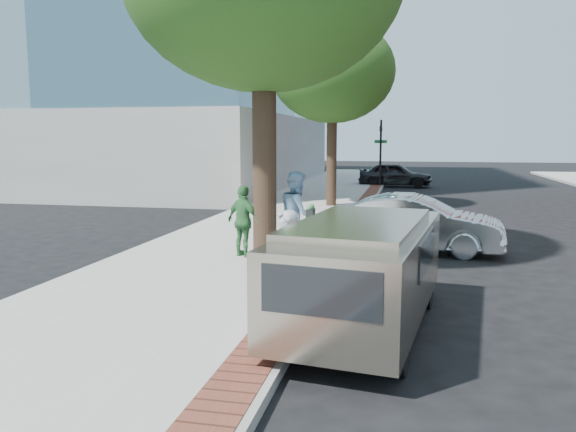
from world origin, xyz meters
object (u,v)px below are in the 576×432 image
(van, at_px, (366,267))
(person_gray, at_px, (286,268))
(person_officer, at_px, (297,214))
(bg_car, at_px, (395,175))
(sedan_silver, at_px, (415,223))
(parking_meter, at_px, (310,228))
(person_green, at_px, (244,221))

(van, bearing_deg, person_gray, -143.21)
(person_officer, height_order, bg_car, person_officer)
(person_gray, relative_size, sedan_silver, 0.39)
(parking_meter, xyz_separation_m, person_gray, (0.03, -2.19, -0.24))
(parking_meter, xyz_separation_m, bg_car, (0.93, 23.24, -0.50))
(parking_meter, bearing_deg, person_gray, -89.25)
(person_green, bearing_deg, person_gray, 142.33)
(person_officer, bearing_deg, parking_meter, -175.77)
(person_gray, distance_m, person_officer, 4.73)
(person_officer, relative_size, person_green, 1.19)
(person_gray, xyz_separation_m, person_officer, (-0.76, 4.67, 0.14))
(person_gray, bearing_deg, sedan_silver, 138.67)
(parking_meter, relative_size, person_officer, 0.77)
(person_officer, distance_m, bg_car, 20.83)
(van, bearing_deg, bg_car, 98.17)
(bg_car, height_order, van, van)
(sedan_silver, xyz_separation_m, bg_car, (-0.94, 18.93, 0.01))
(person_green, bearing_deg, person_officer, -136.70)
(person_gray, distance_m, bg_car, 25.45)
(person_green, height_order, van, person_green)
(person_gray, height_order, person_officer, person_officer)
(person_officer, height_order, van, person_officer)
(person_officer, relative_size, bg_car, 0.46)
(person_green, relative_size, bg_car, 0.39)
(bg_car, xyz_separation_m, van, (0.18, -24.84, 0.20))
(bg_car, bearing_deg, person_green, 176.22)
(bg_car, bearing_deg, person_gray, -178.20)
(person_gray, xyz_separation_m, bg_car, (0.90, 25.43, -0.26))
(sedan_silver, xyz_separation_m, van, (-0.76, -5.91, 0.21))
(person_gray, distance_m, van, 1.23)
(person_gray, distance_m, person_green, 4.77)
(sedan_silver, distance_m, bg_car, 18.95)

